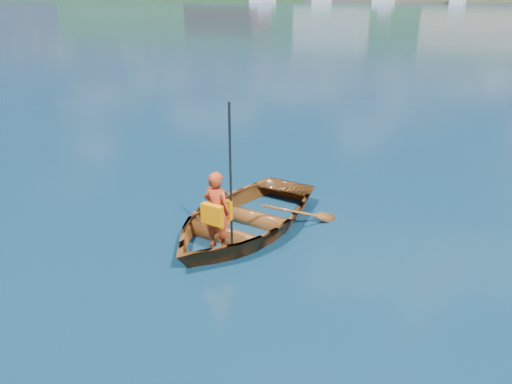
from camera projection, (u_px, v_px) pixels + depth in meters
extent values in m
plane|color=#12273D|center=(302.00, 217.00, 8.75)|extent=(600.00, 600.00, 0.00)
imported|color=brown|center=(242.00, 217.00, 8.24)|extent=(2.81, 3.68, 0.71)
imported|color=#B53617|center=(217.00, 211.00, 7.27)|extent=(0.47, 0.34, 1.21)
cube|color=orange|center=(212.00, 214.00, 7.18)|extent=(0.35, 0.14, 0.30)
cube|color=orange|center=(222.00, 209.00, 7.37)|extent=(0.35, 0.12, 0.30)
cube|color=orange|center=(217.00, 223.00, 7.34)|extent=(0.32, 0.25, 0.05)
cylinder|color=black|center=(231.00, 178.00, 7.13)|extent=(0.04, 0.04, 2.20)
cube|color=silver|center=(322.00, 0.00, 146.65)|extent=(2.87, 10.25, 2.35)
cube|color=silver|center=(384.00, 1.00, 139.54)|extent=(3.85, 13.76, 1.76)
cube|color=silver|center=(458.00, 2.00, 131.86)|extent=(3.47, 12.40, 1.91)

